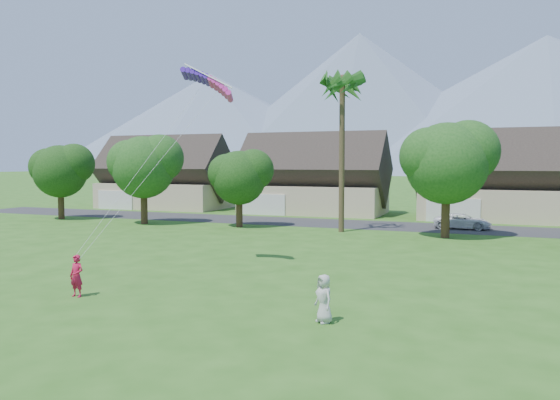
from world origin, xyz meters
The scene contains 10 objects.
ground centered at (0.00, 0.00, 0.00)m, with size 500.00×500.00×0.00m, color #2D6019.
street centered at (0.00, 34.00, 0.01)m, with size 90.00×7.00×0.01m, color #2D2D30.
kite_flyer centered at (-6.70, 4.09, 0.87)m, with size 0.64×0.42×1.75m, color #BF153D.
watcher centered at (3.86, 4.33, 0.85)m, with size 0.83×0.54×1.69m, color #B8B9B4.
parked_car centered at (6.90, 34.00, 0.64)m, with size 2.12×4.60×1.28m, color white.
mountain_ridge centered at (10.40, 260.00, 29.07)m, with size 540.00×240.00×70.00m.
houses_row centered at (0.49, 42.99, 3.44)m, with size 72.75×8.19×8.86m.
tree_row centered at (-1.14, 27.92, 4.89)m, with size 62.27×6.67×8.45m.
fan_palm centered at (-2.00, 28.50, 11.80)m, with size 3.00×3.00×13.80m.
parafoil_kite centered at (-4.58, 11.67, 9.75)m, with size 3.08×1.28×0.50m.
Camera 1 is at (9.22, -13.52, 5.57)m, focal length 35.00 mm.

